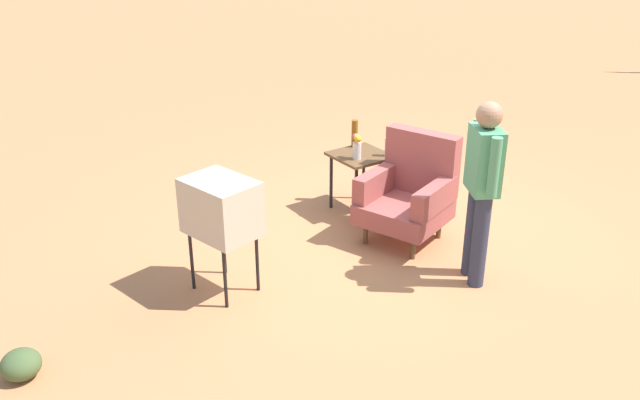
{
  "coord_description": "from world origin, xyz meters",
  "views": [
    {
      "loc": [
        4.55,
        -4.11,
        3.12
      ],
      "look_at": [
        0.03,
        -1.02,
        0.65
      ],
      "focal_mm": 37.49,
      "sensor_mm": 36.0,
      "label": 1
    }
  ],
  "objects_px": {
    "bottle_tall_amber": "(355,133)",
    "bottle_short_clear": "(388,147)",
    "tv_on_stand": "(221,208)",
    "armchair": "(410,191)",
    "person_standing": "(482,182)",
    "side_table": "(360,163)",
    "flower_vase": "(357,145)"
  },
  "relations": [
    {
      "from": "bottle_short_clear",
      "to": "armchair",
      "type": "bearing_deg",
      "value": -18.23
    },
    {
      "from": "bottle_short_clear",
      "to": "tv_on_stand",
      "type": "bearing_deg",
      "value": -78.19
    },
    {
      "from": "armchair",
      "to": "person_standing",
      "type": "xyz_separation_m",
      "value": [
        0.95,
        -0.06,
        0.44
      ]
    },
    {
      "from": "person_standing",
      "to": "tv_on_stand",
      "type": "bearing_deg",
      "value": -119.66
    },
    {
      "from": "armchair",
      "to": "tv_on_stand",
      "type": "bearing_deg",
      "value": -93.95
    },
    {
      "from": "tv_on_stand",
      "to": "person_standing",
      "type": "height_order",
      "value": "person_standing"
    },
    {
      "from": "bottle_short_clear",
      "to": "person_standing",
      "type": "bearing_deg",
      "value": -9.34
    },
    {
      "from": "side_table",
      "to": "bottle_tall_amber",
      "type": "distance_m",
      "value": 0.35
    },
    {
      "from": "armchair",
      "to": "side_table",
      "type": "distance_m",
      "value": 0.79
    },
    {
      "from": "tv_on_stand",
      "to": "person_standing",
      "type": "distance_m",
      "value": 2.2
    },
    {
      "from": "armchair",
      "to": "side_table",
      "type": "bearing_deg",
      "value": -179.34
    },
    {
      "from": "side_table",
      "to": "tv_on_stand",
      "type": "height_order",
      "value": "tv_on_stand"
    },
    {
      "from": "tv_on_stand",
      "to": "bottle_tall_amber",
      "type": "relative_size",
      "value": 3.43
    },
    {
      "from": "tv_on_stand",
      "to": "flower_vase",
      "type": "distance_m",
      "value": 1.92
    },
    {
      "from": "side_table",
      "to": "flower_vase",
      "type": "height_order",
      "value": "flower_vase"
    },
    {
      "from": "bottle_short_clear",
      "to": "flower_vase",
      "type": "xyz_separation_m",
      "value": [
        -0.11,
        -0.33,
        0.05
      ]
    },
    {
      "from": "bottle_short_clear",
      "to": "flower_vase",
      "type": "relative_size",
      "value": 0.75
    },
    {
      "from": "tv_on_stand",
      "to": "side_table",
      "type": "bearing_deg",
      "value": 108.33
    },
    {
      "from": "tv_on_stand",
      "to": "bottle_tall_amber",
      "type": "distance_m",
      "value": 2.23
    },
    {
      "from": "tv_on_stand",
      "to": "flower_vase",
      "type": "bearing_deg",
      "value": 106.95
    },
    {
      "from": "tv_on_stand",
      "to": "person_standing",
      "type": "xyz_separation_m",
      "value": [
        1.09,
        1.91,
        0.16
      ]
    },
    {
      "from": "armchair",
      "to": "bottle_tall_amber",
      "type": "xyz_separation_m",
      "value": [
        -1.02,
        0.08,
        0.3
      ]
    },
    {
      "from": "tv_on_stand",
      "to": "bottle_short_clear",
      "type": "bearing_deg",
      "value": 101.81
    },
    {
      "from": "bottle_tall_amber",
      "to": "bottle_short_clear",
      "type": "bearing_deg",
      "value": 14.93
    },
    {
      "from": "side_table",
      "to": "bottle_short_clear",
      "type": "relative_size",
      "value": 3.26
    },
    {
      "from": "person_standing",
      "to": "flower_vase",
      "type": "height_order",
      "value": "person_standing"
    },
    {
      "from": "flower_vase",
      "to": "armchair",
      "type": "bearing_deg",
      "value": 10.7
    },
    {
      "from": "armchair",
      "to": "bottle_tall_amber",
      "type": "relative_size",
      "value": 3.53
    },
    {
      "from": "side_table",
      "to": "person_standing",
      "type": "relative_size",
      "value": 0.4
    },
    {
      "from": "armchair",
      "to": "bottle_tall_amber",
      "type": "bearing_deg",
      "value": 175.51
    },
    {
      "from": "armchair",
      "to": "person_standing",
      "type": "bearing_deg",
      "value": -3.58
    },
    {
      "from": "side_table",
      "to": "flower_vase",
      "type": "relative_size",
      "value": 2.46
    }
  ]
}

